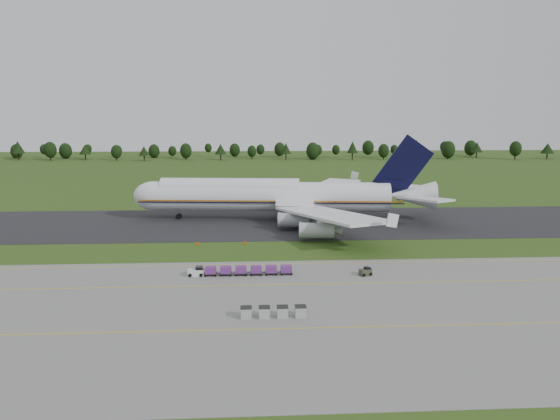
{
  "coord_description": "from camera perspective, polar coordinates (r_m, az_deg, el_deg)",
  "views": [
    {
      "loc": [
        -0.7,
        -104.77,
        26.59
      ],
      "look_at": [
        5.37,
        2.0,
        7.84
      ],
      "focal_mm": 35.0,
      "sensor_mm": 36.0,
      "label": 1
    }
  ],
  "objects": [
    {
      "name": "taxiway",
      "position": [
        135.4,
        -2.9,
        -1.37
      ],
      "size": [
        300.0,
        40.0,
        0.08
      ],
      "primitive_type": "cube",
      "color": "black",
      "rests_on": "ground"
    },
    {
      "name": "edge_markers",
      "position": [
        113.68,
        -6.15,
        -3.5
      ],
      "size": [
        10.26,
        0.3,
        0.6
      ],
      "color": "#DF4607",
      "rests_on": "ground"
    },
    {
      "name": "baggage_train",
      "position": [
        92.04,
        -4.31,
        -6.3
      ],
      "size": [
        17.44,
        1.58,
        1.52
      ],
      "color": "silver",
      "rests_on": "apron"
    },
    {
      "name": "apron_markings",
      "position": [
        82.19,
        -2.62,
        -8.89
      ],
      "size": [
        300.0,
        30.2,
        0.01
      ],
      "color": "gold",
      "rests_on": "apron"
    },
    {
      "name": "tree_line",
      "position": [
        325.01,
        -2.23,
        6.34
      ],
      "size": [
        527.15,
        23.36,
        11.7
      ],
      "color": "black",
      "rests_on": "ground"
    },
    {
      "name": "uld_row",
      "position": [
        73.45,
        -0.7,
        -10.6
      ],
      "size": [
        8.71,
        1.51,
        1.49
      ],
      "color": "#A1A1A1",
      "rests_on": "apron"
    },
    {
      "name": "utility_cart",
      "position": [
        92.83,
        8.92,
        -6.45
      ],
      "size": [
        2.23,
        1.8,
        1.07
      ],
      "color": "#353A29",
      "rests_on": "apron"
    },
    {
      "name": "apron",
      "position": [
        75.59,
        -2.56,
        -10.64
      ],
      "size": [
        300.0,
        52.0,
        0.06
      ],
      "primitive_type": "cube",
      "color": "slate",
      "rests_on": "ground"
    },
    {
      "name": "aircraft",
      "position": [
        138.74,
        -0.4,
        1.51
      ],
      "size": [
        77.82,
        75.36,
        21.81
      ],
      "color": "white",
      "rests_on": "ground"
    },
    {
      "name": "ground",
      "position": [
        108.09,
        -2.79,
        -4.31
      ],
      "size": [
        600.0,
        600.0,
        0.0
      ],
      "primitive_type": "plane",
      "color": "#2C4715",
      "rests_on": "ground"
    }
  ]
}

